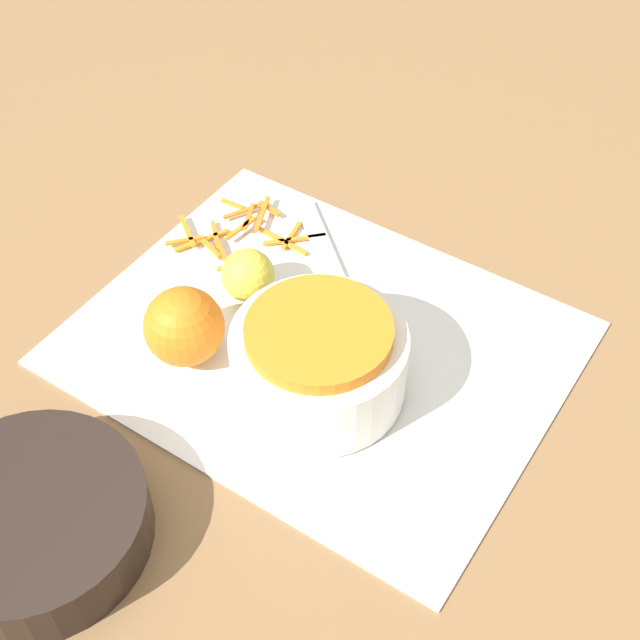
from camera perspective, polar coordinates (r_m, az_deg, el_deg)
The scene contains 8 objects.
ground_plane at distance 0.91m, azimuth 0.00°, elevation -1.55°, with size 4.00×4.00×0.00m, color olive.
cutting_board at distance 0.91m, azimuth 0.00°, elevation -1.42°, with size 0.48×0.38×0.01m.
bowl_speckled at distance 0.83m, azimuth -0.07°, elevation -2.49°, with size 0.17×0.17×0.09m.
bowl_dark at distance 0.80m, azimuth -17.90°, elevation -12.19°, with size 0.20×0.20×0.05m.
knife at distance 0.93m, azimuth 1.78°, elevation 0.99°, with size 0.21×0.19×0.02m.
orange_left at distance 0.87m, azimuth -8.70°, elevation -0.42°, with size 0.08×0.08×0.08m.
lemon at distance 0.93m, azimuth -4.64°, elevation 2.88°, with size 0.06×0.06×0.06m.
peel_pile at distance 1.02m, azimuth -5.09°, elevation 5.55°, with size 0.16×0.13×0.01m.
Camera 1 is at (-0.33, 0.50, 0.68)m, focal length 50.00 mm.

